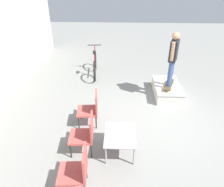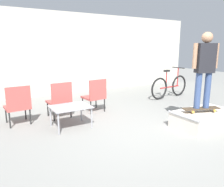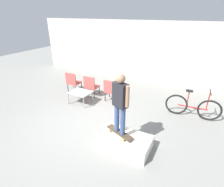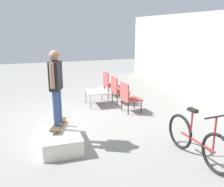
# 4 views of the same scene
# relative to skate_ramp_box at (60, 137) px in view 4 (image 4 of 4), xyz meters

# --- Properties ---
(ground_plane) EXTENTS (24.00, 24.00, 0.00)m
(ground_plane) POSITION_rel_skate_ramp_box_xyz_m (-1.50, 0.53, -0.18)
(ground_plane) COLOR gray
(house_wall_back) EXTENTS (12.00, 0.06, 3.00)m
(house_wall_back) POSITION_rel_skate_ramp_box_xyz_m (-1.50, 4.96, 1.32)
(house_wall_back) COLOR beige
(house_wall_back) RESTS_ON ground_plane
(skate_ramp_box) EXTENTS (1.42, 0.80, 0.38)m
(skate_ramp_box) POSITION_rel_skate_ramp_box_xyz_m (0.00, 0.00, 0.00)
(skate_ramp_box) COLOR silver
(skate_ramp_box) RESTS_ON ground_plane
(skateboard_on_ramp) EXTENTS (0.85, 0.47, 0.07)m
(skateboard_on_ramp) POSITION_rel_skate_ramp_box_xyz_m (-0.14, -0.00, 0.26)
(skateboard_on_ramp) COLOR #473828
(skateboard_on_ramp) RESTS_ON skate_ramp_box
(person_skater) EXTENTS (0.54, 0.33, 1.61)m
(person_skater) POSITION_rel_skate_ramp_box_xyz_m (-0.14, -0.00, 1.21)
(person_skater) COLOR #384C7A
(person_skater) RESTS_ON skateboard_on_ramp
(coffee_table) EXTENTS (0.84, 0.68, 0.48)m
(coffee_table) POSITION_rel_skate_ramp_box_xyz_m (-2.59, 1.49, 0.25)
(coffee_table) COLOR #9E9EA3
(coffee_table) RESTS_ON ground_plane
(patio_chair_left) EXTENTS (0.55, 0.55, 0.92)m
(patio_chair_left) POSITION_rel_skate_ramp_box_xyz_m (-3.56, 2.25, 0.31)
(patio_chair_left) COLOR black
(patio_chair_left) RESTS_ON ground_plane
(patio_chair_center) EXTENTS (0.55, 0.55, 0.92)m
(patio_chair_center) POSITION_rel_skate_ramp_box_xyz_m (-2.58, 2.25, 0.31)
(patio_chair_center) COLOR black
(patio_chair_center) RESTS_ON ground_plane
(patio_chair_right) EXTENTS (0.57, 0.57, 0.92)m
(patio_chair_right) POSITION_rel_skate_ramp_box_xyz_m (-1.60, 2.25, 0.31)
(patio_chair_right) COLOR black
(patio_chair_right) RESTS_ON ground_plane
(bicycle) EXTENTS (1.79, 0.52, 1.05)m
(bicycle) POSITION_rel_skate_ramp_box_xyz_m (1.44, 2.47, 0.22)
(bicycle) COLOR black
(bicycle) RESTS_ON ground_plane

